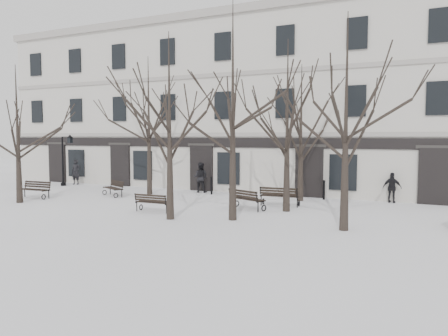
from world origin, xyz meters
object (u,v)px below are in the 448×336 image
Objects in this scene: tree_2 at (233,84)px; bench_1 at (153,202)px; bench_4 at (280,196)px; bench_3 at (114,188)px; lamp_post at (65,156)px; tree_0 at (17,117)px; bench_0 at (35,189)px; bench_2 at (246,198)px; tree_3 at (346,95)px; tree_1 at (169,103)px.

tree_2 reaches higher than bench_1.
bench_4 is at bearing -140.54° from bench_1.
tree_2 is 4.52× the size of bench_4.
tree_2 is at bearing 6.16° from bench_3.
tree_0 is at bearing -61.78° from lamp_post.
bench_4 reaches higher than bench_1.
bench_0 is at bearing -114.73° from bench_3.
bench_1 is 6.31m from bench_4.
bench_0 is 8.68m from bench_1.
lamp_post is (-3.69, 6.88, -2.41)m from tree_0.
bench_0 is 0.54× the size of lamp_post.
tree_2 reaches higher than lamp_post.
tree_0 is 6.44m from bench_3.
bench_4 reaches higher than bench_3.
tree_2 is 4.45× the size of bench_2.
tree_0 is 8.95m from bench_1.
bench_2 is (3.64, 2.49, 0.06)m from bench_1.
tree_3 is 15.08m from bench_3.
tree_1 is 4.03× the size of bench_0.
bench_4 is (4.77, 4.13, 0.07)m from bench_1.
lamp_post is at bearing -11.23° from bench_4.
bench_2 reaches higher than bench_3.
tree_3 is (16.66, 0.42, 0.49)m from tree_0.
tree_0 reaches higher than bench_0.
bench_2 is at bearing 15.16° from tree_0.
bench_1 is 0.93× the size of bench_3.
tree_1 reaches higher than lamp_post.
bench_0 is 4.35m from bench_3.
bench_2 is 1.99m from bench_4.
tree_3 reaches higher than tree_1.
tree_0 reaches higher than bench_1.
tree_3 is 7.28m from bench_2.
tree_1 reaches higher than bench_4.
bench_3 is at bearing 56.51° from tree_0.
tree_1 is at bearing 144.52° from bench_1.
tree_1 is at bearing -28.92° from lamp_post.
bench_0 is 12.37m from bench_2.
bench_4 is (-3.93, 4.36, -4.45)m from tree_3.
tree_1 is 0.86× the size of tree_2.
lamp_post is (-20.36, 6.47, -2.91)m from tree_3.
tree_0 is at bearing -177.69° from tree_2.
bench_0 is (-10.32, 2.05, -4.35)m from tree_1.
tree_0 is 0.92× the size of tree_1.
bench_2 is 8.88m from bench_3.
lamp_post is at bearing -29.51° from bench_1.
bench_4 reaches higher than bench_2.
tree_2 is 4.86× the size of bench_3.
lamp_post is (-11.66, 6.23, 1.62)m from bench_1.
tree_2 reaches higher than bench_2.
tree_1 is 4.20× the size of bench_3.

